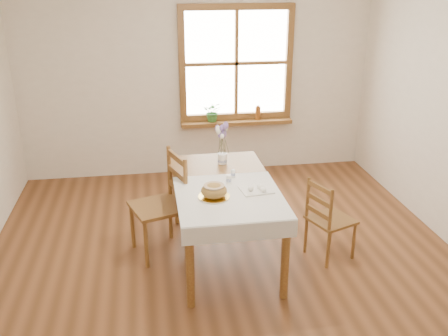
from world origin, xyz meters
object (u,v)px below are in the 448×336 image
Objects in this scene: bread_plate at (214,197)px; flower_vase at (222,159)px; chair_right at (331,218)px; chair_left at (158,205)px; dining_table at (224,192)px.

bread_plate is 2.50× the size of flower_vase.
chair_left is at bearing 57.23° from chair_right.
dining_table is 0.36m from bread_plate.
bread_plate is at bearing -103.80° from flower_vase.
flower_vase is at bearing 33.84° from chair_right.
chair_left is 1.64m from chair_right.
chair_left is 0.72m from bread_plate.
chair_left is (-0.61, 0.15, -0.17)m from dining_table.
flower_vase is at bearing 76.20° from bread_plate.
chair_left is 9.58× the size of flower_vase.
bread_plate is (0.47, -0.46, 0.27)m from chair_left.
chair_right is 1.19m from bread_plate.
flower_vase is (0.67, 0.32, 0.30)m from chair_left.
chair_left is at bearing -154.09° from flower_vase.
bread_plate is at bearing -113.37° from dining_table.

